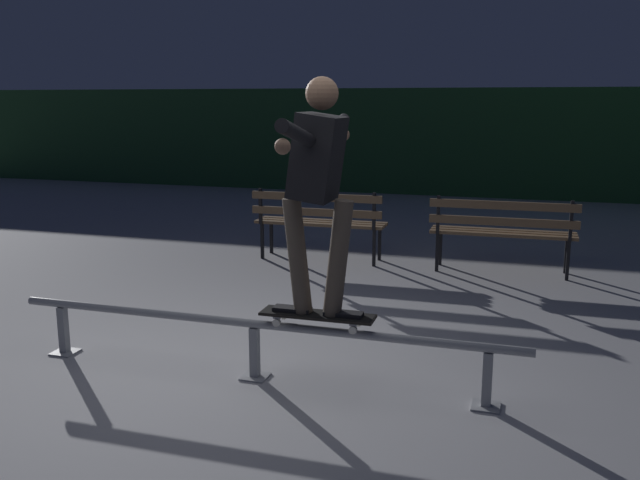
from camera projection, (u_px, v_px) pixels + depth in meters
ground_plane at (256, 377)px, 4.80m from camera, size 90.00×90.00×0.00m
hedge_backdrop at (444, 141)px, 14.20m from camera, size 24.00×1.20×2.17m
grind_rail at (254, 333)px, 4.73m from camera, size 3.75×0.18×0.43m
skateboard at (318, 316)px, 4.55m from camera, size 0.78×0.21×0.09m
skateboarder at (318, 177)px, 4.36m from camera, size 0.62×1.41×1.56m
park_bench_leftmost at (319, 217)px, 8.16m from camera, size 1.61×0.43×0.88m
park_bench_left_center at (503, 227)px, 7.54m from camera, size 1.61×0.43×0.88m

